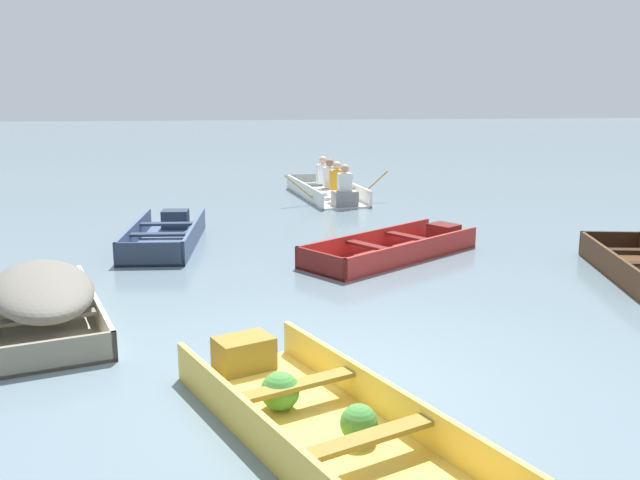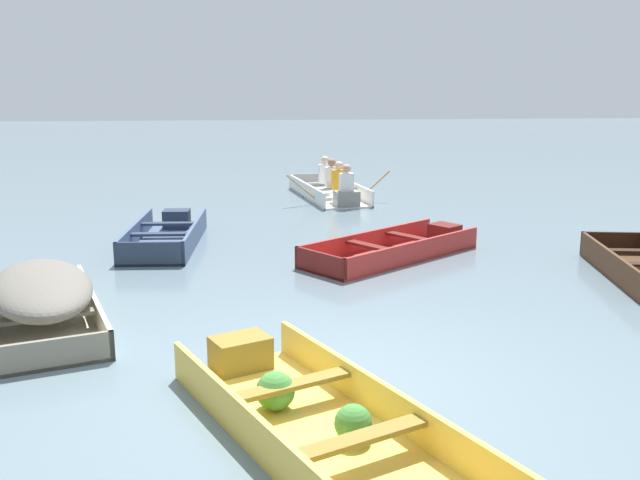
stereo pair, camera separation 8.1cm
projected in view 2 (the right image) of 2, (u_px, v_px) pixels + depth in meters
ground_plane at (325, 375)px, 6.53m from camera, size 80.00×80.00×0.00m
dinghy_yellow_foreground at (313, 417)px, 5.46m from camera, size 2.47×3.50×0.36m
skiff_slate_blue_mid_moored at (167, 236)px, 11.69m from camera, size 1.14×2.78×0.36m
skiff_red_far_moored at (397, 249)px, 10.87m from camera, size 2.98×2.63×0.32m
skiff_cream_outer_moored at (42, 294)px, 7.78m from camera, size 1.94×2.92×0.63m
rowboat_white_with_crew at (331, 189)px, 15.89m from camera, size 2.31×3.21×0.91m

